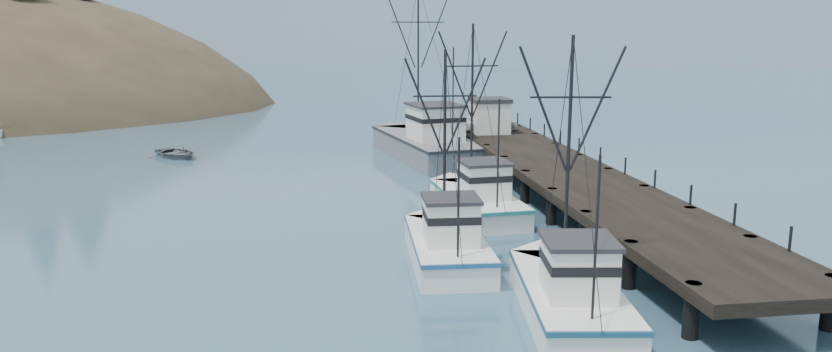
# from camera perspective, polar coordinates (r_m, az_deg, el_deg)

# --- Properties ---
(ground) EXTENTS (400.00, 400.00, 0.00)m
(ground) POSITION_cam_1_polar(r_m,az_deg,el_deg) (28.36, -5.00, -10.39)
(ground) COLOR #32556F
(ground) RESTS_ON ground
(pier) EXTENTS (6.00, 44.00, 2.00)m
(pier) POSITION_cam_1_polar(r_m,az_deg,el_deg) (45.84, 11.53, 0.12)
(pier) COLOR black
(pier) RESTS_ON ground
(distant_ridge) EXTENTS (360.00, 40.00, 26.00)m
(distant_ridge) POSITION_cam_1_polar(r_m,az_deg,el_deg) (196.90, -4.90, 8.39)
(distant_ridge) COLOR #9EB2C6
(distant_ridge) RESTS_ON ground
(distant_ridge_far) EXTENTS (180.00, 25.00, 18.00)m
(distant_ridge_far) POSITION_cam_1_polar(r_m,az_deg,el_deg) (215.06, -18.70, 8.09)
(distant_ridge_far) COLOR silver
(distant_ridge_far) RESTS_ON ground
(moored_sailboats) EXTENTS (15.37, 20.13, 6.35)m
(moored_sailboats) POSITION_cam_1_polar(r_m,az_deg,el_deg) (89.51, -26.67, 3.72)
(moored_sailboats) COLOR white
(moored_sailboats) RESTS_ON ground
(trawler_near) EXTENTS (4.51, 10.37, 10.57)m
(trawler_near) POSITION_cam_1_polar(r_m,az_deg,el_deg) (28.48, 11.63, -8.73)
(trawler_near) COLOR white
(trawler_near) RESTS_ON ground
(trawler_mid) EXTENTS (3.65, 9.73, 9.86)m
(trawler_mid) POSITION_cam_1_polar(r_m,az_deg,el_deg) (33.94, 2.36, -5.18)
(trawler_mid) COLOR white
(trawler_mid) RESTS_ON ground
(trawler_far) EXTENTS (4.16, 10.73, 11.02)m
(trawler_far) POSITION_cam_1_polar(r_m,az_deg,el_deg) (42.50, 4.61, -1.77)
(trawler_far) COLOR white
(trawler_far) RESTS_ON ground
(work_vessel) EXTENTS (7.75, 17.29, 14.17)m
(work_vessel) POSITION_cam_1_polar(r_m,az_deg,el_deg) (60.20, 0.69, 2.59)
(work_vessel) COLOR slate
(work_vessel) RESTS_ON ground
(pier_shed) EXTENTS (3.00, 3.20, 2.80)m
(pier_shed) POSITION_cam_1_polar(r_m,az_deg,el_deg) (60.56, 5.69, 4.68)
(pier_shed) COLOR silver
(pier_shed) RESTS_ON pier
(pickup_truck) EXTENTS (5.14, 3.09, 1.34)m
(pickup_truck) POSITION_cam_1_polar(r_m,az_deg,el_deg) (61.59, 5.65, 4.09)
(pickup_truck) COLOR silver
(pickup_truck) RESTS_ON pier
(motorboat) EXTENTS (5.80, 6.04, 1.02)m
(motorboat) POSITION_cam_1_polar(r_m,az_deg,el_deg) (63.56, -17.96, 1.38)
(motorboat) COLOR #555A5F
(motorboat) RESTS_ON ground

